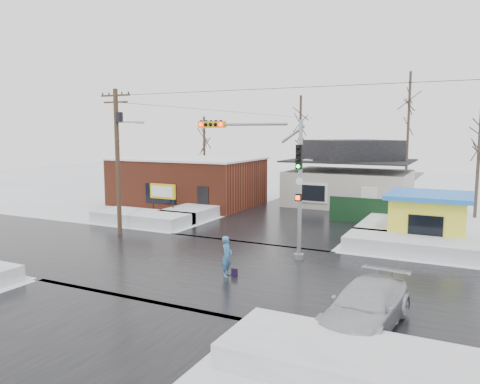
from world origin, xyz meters
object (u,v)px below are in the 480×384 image
at_px(marquee_sign, 163,192).
at_px(pedestrian, 227,257).
at_px(car, 366,306).
at_px(traffic_signal, 271,169).
at_px(utility_pole, 118,153).
at_px(kiosk, 429,217).

distance_m(marquee_sign, pedestrian, 15.33).
xyz_separation_m(marquee_sign, car, (17.73, -13.37, -1.19)).
distance_m(traffic_signal, marquee_sign, 13.42).
xyz_separation_m(utility_pole, kiosk, (17.43, 6.49, -3.65)).
bearing_deg(car, kiosk, 92.77).
bearing_deg(traffic_signal, car, -47.39).
bearing_deg(traffic_signal, marquee_sign, 150.28).
bearing_deg(pedestrian, car, -118.80).
bearing_deg(car, pedestrian, 163.17).
height_order(traffic_signal, marquee_sign, traffic_signal).
bearing_deg(kiosk, traffic_signal, -135.16).
xyz_separation_m(traffic_signal, marquee_sign, (-11.43, 6.53, -2.62)).
distance_m(traffic_signal, kiosk, 10.43).
bearing_deg(pedestrian, traffic_signal, -11.39).
height_order(traffic_signal, kiosk, traffic_signal).
height_order(utility_pole, pedestrian, utility_pole).
bearing_deg(marquee_sign, car, -37.03).
xyz_separation_m(utility_pole, car, (16.66, -7.38, -4.38)).
height_order(marquee_sign, kiosk, kiosk).
xyz_separation_m(traffic_signal, pedestrian, (-0.38, -4.04, -3.63)).
xyz_separation_m(traffic_signal, car, (6.30, -6.85, -3.81)).
distance_m(marquee_sign, kiosk, 18.51).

